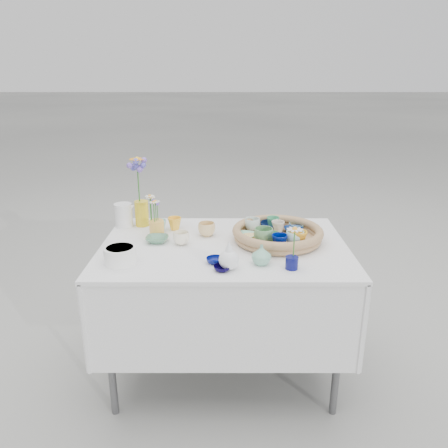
{
  "coord_description": "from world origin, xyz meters",
  "views": [
    {
      "loc": [
        0.0,
        -2.09,
        1.6
      ],
      "look_at": [
        0.0,
        0.02,
        0.87
      ],
      "focal_mm": 35.0,
      "sensor_mm": 36.0,
      "label": 1
    }
  ],
  "objects_px": {
    "display_table": "(224,369)",
    "tall_vase_yellow": "(142,213)",
    "wicker_tray": "(277,234)",
    "bud_vase_seafoam": "(261,255)"
  },
  "relations": [
    {
      "from": "wicker_tray",
      "to": "tall_vase_yellow",
      "type": "relative_size",
      "value": 3.23
    },
    {
      "from": "bud_vase_seafoam",
      "to": "tall_vase_yellow",
      "type": "height_order",
      "value": "tall_vase_yellow"
    },
    {
      "from": "wicker_tray",
      "to": "bud_vase_seafoam",
      "type": "height_order",
      "value": "bud_vase_seafoam"
    },
    {
      "from": "bud_vase_seafoam",
      "to": "tall_vase_yellow",
      "type": "xyz_separation_m",
      "value": [
        -0.64,
        0.54,
        0.03
      ]
    },
    {
      "from": "bud_vase_seafoam",
      "to": "wicker_tray",
      "type": "bearing_deg",
      "value": 69.85
    },
    {
      "from": "display_table",
      "to": "bud_vase_seafoam",
      "type": "xyz_separation_m",
      "value": [
        0.17,
        -0.24,
        0.81
      ]
    },
    {
      "from": "display_table",
      "to": "tall_vase_yellow",
      "type": "distance_m",
      "value": 1.01
    },
    {
      "from": "display_table",
      "to": "wicker_tray",
      "type": "bearing_deg",
      "value": 10.12
    },
    {
      "from": "display_table",
      "to": "tall_vase_yellow",
      "type": "bearing_deg",
      "value": 147.68
    },
    {
      "from": "display_table",
      "to": "wicker_tray",
      "type": "distance_m",
      "value": 0.85
    }
  ]
}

